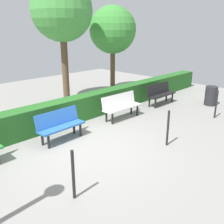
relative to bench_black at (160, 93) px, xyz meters
name	(u,v)px	position (x,y,z in m)	size (l,w,h in m)	color
ground_plane	(85,147)	(4.83, 0.86, -0.48)	(19.52, 19.52, 0.00)	gray
bench_black	(160,93)	(0.00, 0.00, 0.00)	(1.54, 0.49, 0.86)	black
bench_white	(121,105)	(2.44, 0.01, 0.00)	(1.58, 0.52, 0.86)	white
bench_blue	(60,124)	(5.01, 0.01, 0.00)	(1.42, 0.51, 0.86)	blue
hedge_row	(75,109)	(3.72, -0.95, -0.07)	(15.52, 0.58, 0.83)	#266023
tree_near	(113,30)	(-0.18, -2.95, 2.48)	(2.20, 2.20, 4.08)	brown
tree_mid	(62,11)	(2.57, -3.04, 3.20)	(2.41, 2.41, 4.92)	brown
railing_post_near	(216,104)	(0.07, 2.40, 0.02)	(0.06, 0.06, 1.00)	black
railing_post_mid	(168,128)	(3.19, 2.40, 0.02)	(0.06, 0.06, 1.00)	black
railing_post_far	(73,175)	(6.36, 2.40, 0.02)	(0.06, 0.06, 1.00)	black
trash_bin	(211,96)	(-1.36, 1.59, -0.09)	(0.48, 0.48, 0.79)	#262628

